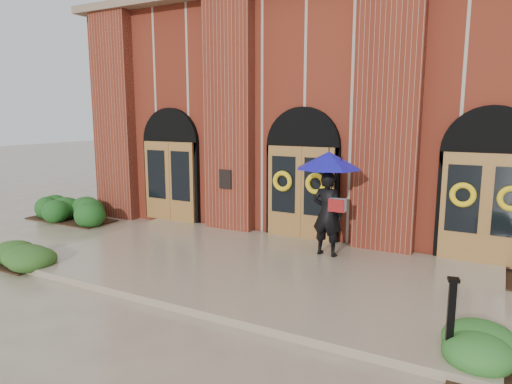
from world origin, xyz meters
The scene contains 7 objects.
ground centered at (0.00, 0.00, 0.00)m, with size 90.00×90.00×0.00m, color tan.
landing centered at (0.00, 0.15, 0.07)m, with size 10.00×5.30×0.15m, color gray.
church_building centered at (0.00, 8.78, 3.50)m, with size 16.20×12.53×7.00m.
man_with_umbrella centered at (1.19, 1.57, 1.89)m, with size 1.68×1.68×2.49m.
metal_post centered at (4.30, -2.00, 0.74)m, with size 0.18×0.18×1.12m.
hedge_wall_left centered at (-7.82, 1.57, 0.35)m, with size 2.76×1.10×0.71m, color #194918.
hedge_front_left centered at (-5.10, -1.99, 0.24)m, with size 1.37×1.18×0.48m, color #29501B.
Camera 1 is at (4.78, -8.53, 3.49)m, focal length 32.00 mm.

